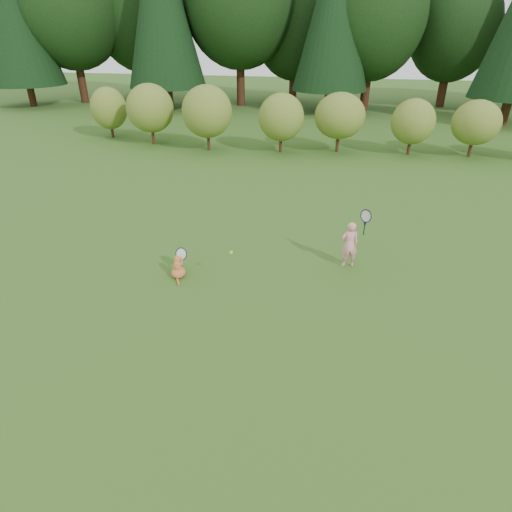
# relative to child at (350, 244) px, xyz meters

# --- Properties ---
(ground) EXTENTS (100.00, 100.00, 0.00)m
(ground) POSITION_rel_child_xyz_m (-2.16, -2.07, -0.59)
(ground) COLOR #325818
(ground) RESTS_ON ground
(shrub_row) EXTENTS (28.00, 3.00, 2.80)m
(shrub_row) POSITION_rel_child_xyz_m (-2.16, 10.93, 0.81)
(shrub_row) COLOR #5D7123
(shrub_row) RESTS_ON ground
(child) EXTENTS (0.64, 0.40, 1.69)m
(child) POSITION_rel_child_xyz_m (0.00, 0.00, 0.00)
(child) COLOR pink
(child) RESTS_ON ground
(cat) EXTENTS (0.39, 0.75, 0.72)m
(cat) POSITION_rel_child_xyz_m (-3.76, -1.32, -0.32)
(cat) COLOR #BA5923
(cat) RESTS_ON ground
(tennis_ball) EXTENTS (0.08, 0.08, 0.08)m
(tennis_ball) POSITION_rel_child_xyz_m (-2.49, -1.37, 0.18)
(tennis_ball) COLOR #9DD418
(tennis_ball) RESTS_ON ground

